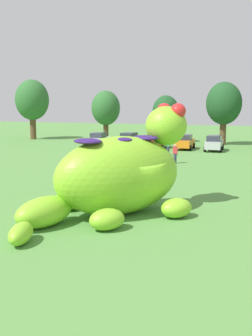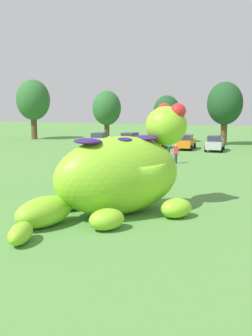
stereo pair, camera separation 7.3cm
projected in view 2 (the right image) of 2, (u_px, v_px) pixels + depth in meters
ground_plane at (139, 213)px, 20.27m from camera, size 160.00×160.00×0.00m
giant_inflatable_creature at (119, 174)px, 19.94m from camera, size 7.37×10.06×5.35m
car_white at (100, 140)px, 50.50m from camera, size 2.13×4.20×1.72m
car_green at (130, 140)px, 50.57m from camera, size 2.26×4.25×1.72m
car_red at (158, 141)px, 48.68m from camera, size 1.95×4.10×1.72m
car_orange at (186, 142)px, 47.60m from camera, size 2.02×4.14×1.72m
car_silver at (215, 143)px, 46.05m from camera, size 2.05×4.16×1.72m
tree_far_left at (33, 100)px, 60.00m from camera, size 4.85×4.85×8.62m
tree_left at (107, 108)px, 56.58m from camera, size 3.91×3.91×6.94m
tree_mid_left at (167, 112)px, 55.17m from camera, size 3.54×3.54×6.28m
tree_centre_left at (225, 104)px, 51.98m from camera, size 4.46×4.46×7.91m
spectator_near_inflatable at (169, 147)px, 42.47m from camera, size 0.38×0.26×1.71m
spectator_mid_field at (129, 154)px, 36.54m from camera, size 0.38×0.26×1.71m
spectator_by_cars at (176, 154)px, 36.62m from camera, size 0.38×0.26×1.71m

